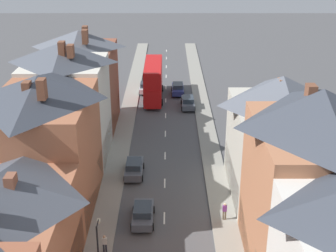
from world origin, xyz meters
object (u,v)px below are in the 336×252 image
object	(u,v)px
double_decker_bus_lead	(151,80)
pedestrian_far_left	(223,210)
car_mid_white	(132,168)
pedestrian_mid_right	(103,243)
car_parked_left_a	(186,102)
car_parked_right_a	(141,214)
car_mid_black	(144,87)
car_near_blue	(176,88)

from	to	relation	value
double_decker_bus_lead	pedestrian_far_left	world-z (taller)	double_decker_bus_lead
car_mid_white	pedestrian_mid_right	world-z (taller)	pedestrian_mid_right
car_parked_left_a	car_parked_right_a	bearing A→B (deg)	-100.09
car_parked_left_a	car_mid_white	xyz separation A→B (m)	(-6.20, -19.35, 0.00)
car_parked_left_a	car_mid_black	bearing A→B (deg)	133.49
car_mid_black	pedestrian_mid_right	size ratio (longest dim) A/B	2.44
double_decker_bus_lead	car_parked_right_a	size ratio (longest dim) A/B	2.61
double_decker_bus_lead	pedestrian_mid_right	bearing A→B (deg)	-94.29
car_parked_left_a	pedestrian_far_left	world-z (taller)	pedestrian_far_left
car_parked_left_a	car_mid_black	size ratio (longest dim) A/B	1.17
car_parked_right_a	car_mid_white	world-z (taller)	car_mid_white
car_mid_black	pedestrian_far_left	distance (m)	34.92
car_mid_black	pedestrian_mid_right	distance (m)	38.45
car_parked_left_a	car_mid_white	bearing A→B (deg)	-107.77
car_parked_right_a	pedestrian_far_left	xyz separation A→B (m)	(6.91, 0.12, 0.23)
car_near_blue	car_mid_black	size ratio (longest dim) A/B	1.16
double_decker_bus_lead	pedestrian_mid_right	world-z (taller)	double_decker_bus_lead
car_parked_left_a	pedestrian_far_left	distance (m)	27.48
car_near_blue	pedestrian_far_left	distance (m)	33.46
car_parked_right_a	pedestrian_mid_right	bearing A→B (deg)	-121.61
car_near_blue	car_parked_right_a	world-z (taller)	car_near_blue
car_mid_black	pedestrian_far_left	bearing A→B (deg)	-76.40
car_mid_white	car_parked_left_a	bearing A→B (deg)	72.23
car_parked_left_a	car_parked_right_a	size ratio (longest dim) A/B	1.11
double_decker_bus_lead	car_parked_left_a	bearing A→B (deg)	-37.55
car_mid_black	car_near_blue	bearing A→B (deg)	-7.59
double_decker_bus_lead	car_near_blue	xyz separation A→B (m)	(3.61, 2.11, -1.97)
pedestrian_mid_right	car_near_blue	bearing A→B (deg)	80.55
car_mid_black	pedestrian_far_left	world-z (taller)	pedestrian_far_left
car_near_blue	car_parked_left_a	xyz separation A→B (m)	(1.30, -5.88, -0.02)
car_parked_left_a	pedestrian_mid_right	world-z (taller)	pedestrian_mid_right
pedestrian_mid_right	car_mid_white	bearing A→B (deg)	83.70
double_decker_bus_lead	pedestrian_far_left	size ratio (longest dim) A/B	6.71
car_parked_left_a	car_parked_right_a	world-z (taller)	car_parked_left_a
car_parked_right_a	pedestrian_mid_right	world-z (taller)	pedestrian_mid_right
pedestrian_mid_right	pedestrian_far_left	distance (m)	10.59
double_decker_bus_lead	car_mid_white	distance (m)	23.24
car_mid_white	double_decker_bus_lead	bearing A→B (deg)	86.80
car_parked_right_a	pedestrian_mid_right	distance (m)	5.13
car_mid_black	pedestrian_far_left	size ratio (longest dim) A/B	2.44
double_decker_bus_lead	car_mid_black	distance (m)	3.65
car_parked_left_a	car_mid_white	distance (m)	20.32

